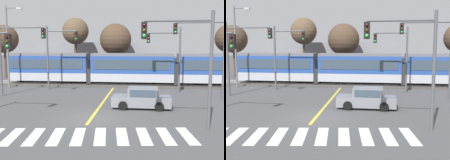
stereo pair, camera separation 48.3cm
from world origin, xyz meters
The scene contains 26 objects.
ground_plane centered at (0.00, 0.00, 0.00)m, with size 200.00×200.00×0.00m, color #474749.
track_bed centered at (0.00, 14.57, 0.09)m, with size 120.00×4.00×0.18m, color #4C4742.
rail_near centered at (0.00, 13.85, 0.23)m, with size 120.00×0.08×0.10m, color #939399.
rail_far centered at (0.00, 15.29, 0.23)m, with size 120.00×0.08×0.10m, color #939399.
light_rail_tram centered at (1.89, 14.56, 2.05)m, with size 28.00×2.64×3.43m.
crosswalk_stripe_2 centered at (-3.27, -3.92, 0.00)m, with size 0.56×2.80×0.01m, color silver.
crosswalk_stripe_3 centered at (-2.18, -3.78, 0.00)m, with size 0.56×2.80×0.01m, color silver.
crosswalk_stripe_4 centered at (-1.09, -3.64, 0.00)m, with size 0.56×2.80×0.01m, color silver.
crosswalk_stripe_5 centered at (0.00, -3.49, 0.00)m, with size 0.56×2.80×0.01m, color silver.
crosswalk_stripe_6 centered at (1.09, -3.35, 0.00)m, with size 0.56×2.80×0.01m, color silver.
crosswalk_stripe_7 centered at (2.18, -3.21, 0.00)m, with size 0.56×2.80×0.01m, color silver.
crosswalk_stripe_8 centered at (3.27, -3.06, 0.00)m, with size 0.56×2.80×0.01m, color silver.
crosswalk_stripe_9 centered at (4.36, -2.92, 0.00)m, with size 0.56×2.80×0.01m, color silver.
crosswalk_stripe_10 centered at (5.45, -2.78, 0.00)m, with size 0.56×2.80×0.01m, color silver.
lane_centre_line centered at (0.00, 5.54, 0.00)m, with size 0.20×14.06×0.01m, color gold.
sedan_crossing centered at (3.09, 3.24, 0.70)m, with size 4.23×1.97×1.52m.
traffic_light_near_right centered at (5.49, -1.67, 4.13)m, with size 3.75×0.38×6.31m.
traffic_light_mid_right centered at (8.41, 7.22, 4.49)m, with size 4.25×0.38×6.73m.
traffic_light_far_right centered at (5.55, 10.60, 4.03)m, with size 3.25×0.38×6.24m.
traffic_light_mid_left centered at (-8.01, 6.68, 4.31)m, with size 4.25×0.38×6.52m.
traffic_light_far_left centered at (-5.48, 10.75, 4.16)m, with size 3.25×0.38×6.42m.
street_lamp_west centered at (-10.95, 11.45, 4.82)m, with size 1.84×0.28×8.57m.
bare_tree_far_west centered at (-15.89, 20.05, 5.32)m, with size 3.83×3.83×7.26m.
bare_tree_west centered at (-5.74, 19.42, 6.29)m, with size 3.45×3.45×8.07m.
bare_tree_east centered at (-0.53, 19.81, 5.23)m, with size 4.12×4.12×7.31m.
building_backdrop_far centered at (-3.03, 25.42, 2.45)m, with size 18.70×6.00×4.90m, color gray.
Camera 1 is at (3.25, -16.81, 4.55)m, focal length 45.00 mm.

